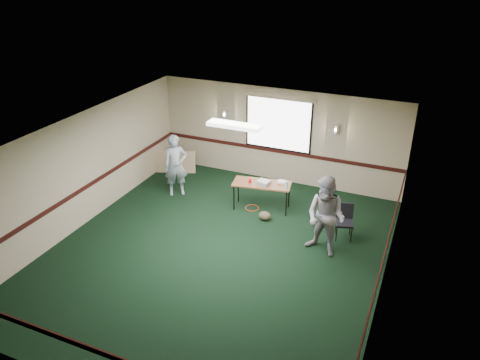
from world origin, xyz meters
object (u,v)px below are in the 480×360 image
at_px(folding_table, 262,185).
at_px(person_left, 176,165).
at_px(projector, 264,183).
at_px(person_right, 326,217).
at_px(conference_chair, 344,218).

height_order(folding_table, person_left, person_left).
relative_size(projector, person_left, 0.18).
height_order(projector, person_right, person_right).
bearing_deg(projector, conference_chair, 2.03).
distance_m(person_left, person_right, 4.51).
bearing_deg(projector, person_left, -165.09).
bearing_deg(conference_chair, folding_table, 152.37).
relative_size(folding_table, projector, 5.20).
bearing_deg(conference_chair, person_right, -123.47).
xyz_separation_m(folding_table, person_left, (-2.41, -0.13, 0.17)).
relative_size(folding_table, conference_chair, 1.88).
height_order(projector, person_left, person_left).
bearing_deg(person_right, conference_chair, 88.99).
bearing_deg(folding_table, conference_chair, -21.50).
height_order(projector, conference_chair, projector).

